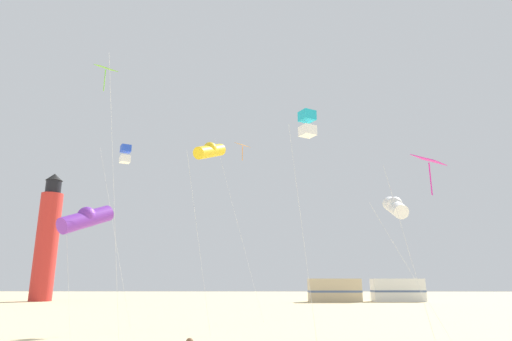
{
  "coord_description": "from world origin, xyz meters",
  "views": [
    {
      "loc": [
        1.41,
        -7.1,
        2.56
      ],
      "look_at": [
        1.13,
        8.32,
        6.51
      ],
      "focal_mm": 30.2,
      "sensor_mm": 36.0,
      "label": 1
    }
  ],
  "objects_px": {
    "kite_box_cyan": "(307,124)",
    "lighthouse_distant": "(47,239)",
    "kite_tube_gold": "(210,151)",
    "kite_diamond_orange": "(242,152)",
    "kite_diamond_magenta": "(428,166)",
    "kite_diamond_lime": "(106,80)",
    "rv_van_tan": "(334,290)",
    "kite_box_blue": "(125,154)",
    "rv_van_white": "(398,290)",
    "kite_tube_violet": "(86,218)",
    "kite_tube_white": "(395,207)"
  },
  "relations": [
    {
      "from": "kite_box_cyan",
      "to": "lighthouse_distant",
      "type": "height_order",
      "value": "lighthouse_distant"
    },
    {
      "from": "kite_tube_gold",
      "to": "kite_box_cyan",
      "type": "bearing_deg",
      "value": -46.97
    },
    {
      "from": "kite_diamond_orange",
      "to": "kite_tube_gold",
      "type": "distance_m",
      "value": 7.67
    },
    {
      "from": "kite_diamond_magenta",
      "to": "kite_tube_gold",
      "type": "relative_size",
      "value": 0.64
    },
    {
      "from": "kite_diamond_orange",
      "to": "kite_tube_gold",
      "type": "bearing_deg",
      "value": -101.2
    },
    {
      "from": "kite_diamond_orange",
      "to": "lighthouse_distant",
      "type": "relative_size",
      "value": 0.75
    },
    {
      "from": "kite_diamond_lime",
      "to": "rv_van_tan",
      "type": "distance_m",
      "value": 41.71
    },
    {
      "from": "kite_diamond_lime",
      "to": "rv_van_tan",
      "type": "xyz_separation_m",
      "value": [
        16.24,
        36.96,
        -10.48
      ]
    },
    {
      "from": "kite_box_blue",
      "to": "kite_diamond_orange",
      "type": "distance_m",
      "value": 8.52
    },
    {
      "from": "kite_diamond_orange",
      "to": "kite_box_cyan",
      "type": "bearing_deg",
      "value": -74.36
    },
    {
      "from": "kite_tube_gold",
      "to": "lighthouse_distant",
      "type": "distance_m",
      "value": 42.37
    },
    {
      "from": "kite_diamond_lime",
      "to": "rv_van_white",
      "type": "distance_m",
      "value": 46.52
    },
    {
      "from": "lighthouse_distant",
      "to": "kite_diamond_orange",
      "type": "bearing_deg",
      "value": -44.29
    },
    {
      "from": "kite_tube_violet",
      "to": "kite_tube_gold",
      "type": "xyz_separation_m",
      "value": [
        4.51,
        5.11,
        4.53
      ]
    },
    {
      "from": "kite_diamond_lime",
      "to": "rv_van_tan",
      "type": "bearing_deg",
      "value": 66.28
    },
    {
      "from": "kite_tube_violet",
      "to": "kite_box_cyan",
      "type": "height_order",
      "value": "kite_box_cyan"
    },
    {
      "from": "kite_diamond_orange",
      "to": "rv_van_tan",
      "type": "xyz_separation_m",
      "value": [
        10.33,
        25.28,
        -10.34
      ]
    },
    {
      "from": "rv_van_white",
      "to": "kite_diamond_lime",
      "type": "bearing_deg",
      "value": -123.91
    },
    {
      "from": "kite_diamond_lime",
      "to": "kite_box_blue",
      "type": "bearing_deg",
      "value": 99.94
    },
    {
      "from": "kite_box_blue",
      "to": "kite_tube_gold",
      "type": "distance_m",
      "value": 6.5
    },
    {
      "from": "kite_tube_gold",
      "to": "rv_van_white",
      "type": "distance_m",
      "value": 40.06
    },
    {
      "from": "kite_tube_white",
      "to": "kite_tube_violet",
      "type": "xyz_separation_m",
      "value": [
        -14.05,
        -3.27,
        -1.01
      ]
    },
    {
      "from": "kite_diamond_lime",
      "to": "kite_tube_gold",
      "type": "height_order",
      "value": "kite_diamond_lime"
    },
    {
      "from": "kite_box_blue",
      "to": "kite_tube_gold",
      "type": "height_order",
      "value": "kite_box_blue"
    },
    {
      "from": "kite_box_blue",
      "to": "lighthouse_distant",
      "type": "bearing_deg",
      "value": 122.89
    },
    {
      "from": "rv_van_tan",
      "to": "rv_van_white",
      "type": "bearing_deg",
      "value": 6.9
    },
    {
      "from": "kite_tube_violet",
      "to": "rv_van_white",
      "type": "relative_size",
      "value": 0.9
    },
    {
      "from": "kite_diamond_lime",
      "to": "kite_diamond_magenta",
      "type": "xyz_separation_m",
      "value": [
        12.96,
        -4.78,
        -5.63
      ]
    },
    {
      "from": "kite_box_blue",
      "to": "kite_tube_gold",
      "type": "xyz_separation_m",
      "value": [
        5.77,
        -2.92,
        -0.68
      ]
    },
    {
      "from": "lighthouse_distant",
      "to": "kite_tube_violet",
      "type": "bearing_deg",
      "value": -61.4
    },
    {
      "from": "kite_diamond_magenta",
      "to": "rv_van_tan",
      "type": "distance_m",
      "value": 42.16
    },
    {
      "from": "kite_tube_white",
      "to": "kite_box_blue",
      "type": "relative_size",
      "value": 0.62
    },
    {
      "from": "kite_box_cyan",
      "to": "kite_tube_gold",
      "type": "height_order",
      "value": "kite_tube_gold"
    },
    {
      "from": "lighthouse_distant",
      "to": "rv_van_white",
      "type": "distance_m",
      "value": 46.05
    },
    {
      "from": "kite_tube_white",
      "to": "kite_diamond_orange",
      "type": "xyz_separation_m",
      "value": [
        -8.11,
        9.09,
        5.6
      ]
    },
    {
      "from": "kite_tube_violet",
      "to": "rv_van_white",
      "type": "xyz_separation_m",
      "value": [
        24.45,
        38.85,
        -3.73
      ]
    },
    {
      "from": "kite_tube_gold",
      "to": "rv_van_white",
      "type": "bearing_deg",
      "value": 59.41
    },
    {
      "from": "kite_tube_white",
      "to": "kite_diamond_orange",
      "type": "height_order",
      "value": "kite_diamond_orange"
    },
    {
      "from": "lighthouse_distant",
      "to": "kite_box_cyan",
      "type": "bearing_deg",
      "value": -51.86
    },
    {
      "from": "kite_diamond_lime",
      "to": "kite_box_cyan",
      "type": "height_order",
      "value": "kite_diamond_lime"
    },
    {
      "from": "kite_diamond_magenta",
      "to": "lighthouse_distant",
      "type": "distance_m",
      "value": 54.84
    },
    {
      "from": "kite_tube_white",
      "to": "kite_box_blue",
      "type": "xyz_separation_m",
      "value": [
        -15.31,
        4.76,
        4.21
      ]
    },
    {
      "from": "kite_diamond_lime",
      "to": "rv_van_tan",
      "type": "height_order",
      "value": "kite_diamond_lime"
    },
    {
      "from": "kite_diamond_lime",
      "to": "kite_diamond_orange",
      "type": "distance_m",
      "value": 13.09
    },
    {
      "from": "kite_tube_white",
      "to": "rv_van_white",
      "type": "distance_m",
      "value": 37.38
    },
    {
      "from": "kite_diamond_lime",
      "to": "kite_diamond_orange",
      "type": "xyz_separation_m",
      "value": [
        5.91,
        11.68,
        -0.14
      ]
    },
    {
      "from": "kite_diamond_orange",
      "to": "lighthouse_distant",
      "type": "height_order",
      "value": "lighthouse_distant"
    },
    {
      "from": "kite_diamond_orange",
      "to": "kite_box_blue",
      "type": "bearing_deg",
      "value": -149.0
    },
    {
      "from": "kite_box_blue",
      "to": "kite_tube_violet",
      "type": "xyz_separation_m",
      "value": [
        1.26,
        -8.03,
        -5.22
      ]
    },
    {
      "from": "kite_tube_gold",
      "to": "rv_van_tan",
      "type": "relative_size",
      "value": 1.59
    }
  ]
}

